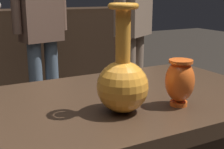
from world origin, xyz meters
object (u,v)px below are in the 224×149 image
object	(u,v)px
vase_centerpiece	(123,81)
visitor_center_back	(41,23)
vase_tall_behind	(180,81)
visitor_near_right	(134,15)

from	to	relation	value
vase_centerpiece	visitor_center_back	xyz separation A→B (m)	(0.23, 1.71, 0.01)
vase_tall_behind	visitor_center_back	xyz separation A→B (m)	(0.04, 1.75, 0.03)
visitor_near_right	vase_centerpiece	bearing A→B (deg)	25.31
vase_centerpiece	visitor_center_back	size ratio (longest dim) A/B	0.20
visitor_center_back	visitor_near_right	size ratio (longest dim) A/B	0.94
vase_tall_behind	visitor_near_right	distance (m)	1.56
visitor_near_right	visitor_center_back	bearing A→B (deg)	-60.73
visitor_center_back	visitor_near_right	world-z (taller)	visitor_near_right
vase_centerpiece	visitor_near_right	size ratio (longest dim) A/B	0.19
vase_centerpiece	vase_tall_behind	bearing A→B (deg)	-11.98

